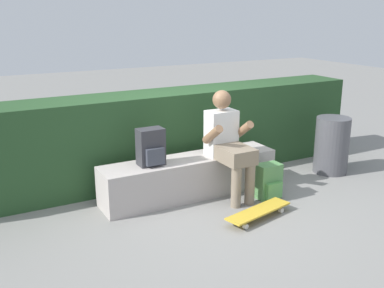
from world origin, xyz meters
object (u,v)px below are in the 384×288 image
object	(u,v)px
skateboard_near_person	(259,211)
trash_bin	(332,145)
bench_main	(190,177)
backpack_on_bench	(151,148)
person_skater	(228,141)
backpack_on_ground	(269,182)

from	to	relation	value
skateboard_near_person	trash_bin	world-z (taller)	trash_bin
bench_main	backpack_on_bench	distance (m)	0.63
backpack_on_bench	person_skater	bearing A→B (deg)	-13.49
person_skater	trash_bin	size ratio (longest dim) A/B	1.64
bench_main	backpack_on_ground	xyz separation A→B (m)	(0.74, -0.49, -0.03)
backpack_on_ground	trash_bin	distance (m)	1.30
person_skater	backpack_on_bench	size ratio (longest dim) A/B	3.00
trash_bin	person_skater	bearing A→B (deg)	-179.06
backpack_on_bench	trash_bin	size ratio (longest dim) A/B	0.55
backpack_on_bench	backpack_on_ground	bearing A→B (deg)	-21.61
backpack_on_ground	trash_bin	bearing A→B (deg)	13.74
bench_main	skateboard_near_person	distance (m)	0.95
skateboard_near_person	backpack_on_ground	bearing A→B (deg)	42.51
backpack_on_ground	trash_bin	size ratio (longest dim) A/B	0.55
bench_main	trash_bin	size ratio (longest dim) A/B	2.83
person_skater	skateboard_near_person	bearing A→B (deg)	-93.78
bench_main	trash_bin	bearing A→B (deg)	-5.31
person_skater	backpack_on_bench	distance (m)	0.87
bench_main	backpack_on_bench	size ratio (longest dim) A/B	5.19
backpack_on_bench	bench_main	bearing A→B (deg)	1.13
skateboard_near_person	backpack_on_bench	size ratio (longest dim) A/B	2.06
skateboard_near_person	backpack_on_bench	xyz separation A→B (m)	(-0.80, 0.87, 0.57)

